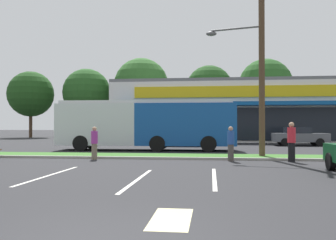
{
  "coord_description": "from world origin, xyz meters",
  "views": [
    {
      "loc": [
        1.53,
        -4.86,
        1.64
      ],
      "look_at": [
        -1.16,
        18.1,
        1.98
      ],
      "focal_mm": 39.4,
      "sensor_mm": 36.0,
      "label": 1
    }
  ],
  "objects_px": {
    "car_2": "(182,137)",
    "pedestrian_by_pole": "(292,142)",
    "pedestrian_mid": "(231,144)",
    "pedestrian_near_bench": "(94,143)",
    "city_bus": "(146,124)",
    "car_1": "(299,136)",
    "utility_pole": "(259,60)"
  },
  "relations": [
    {
      "from": "pedestrian_mid",
      "to": "utility_pole",
      "type": "bearing_deg",
      "value": 115.92
    },
    {
      "from": "car_2",
      "to": "pedestrian_near_bench",
      "type": "xyz_separation_m",
      "value": [
        -3.27,
        -11.97,
        0.04
      ]
    },
    {
      "from": "pedestrian_by_pole",
      "to": "pedestrian_mid",
      "type": "distance_m",
      "value": 2.69
    },
    {
      "from": "car_2",
      "to": "pedestrian_by_pole",
      "type": "bearing_deg",
      "value": 115.99
    },
    {
      "from": "pedestrian_mid",
      "to": "car_2",
      "type": "bearing_deg",
      "value": 170.15
    },
    {
      "from": "utility_pole",
      "to": "pedestrian_near_bench",
      "type": "relative_size",
      "value": 5.84
    },
    {
      "from": "car_1",
      "to": "pedestrian_near_bench",
      "type": "bearing_deg",
      "value": -133.12
    },
    {
      "from": "city_bus",
      "to": "car_2",
      "type": "xyz_separation_m",
      "value": [
        1.92,
        5.23,
        -1.01
      ]
    },
    {
      "from": "pedestrian_by_pole",
      "to": "pedestrian_near_bench",
      "type": "bearing_deg",
      "value": -16.0
    },
    {
      "from": "utility_pole",
      "to": "pedestrian_by_pole",
      "type": "bearing_deg",
      "value": -57.34
    },
    {
      "from": "pedestrian_by_pole",
      "to": "utility_pole",
      "type": "bearing_deg",
      "value": -72.32
    },
    {
      "from": "pedestrian_by_pole",
      "to": "pedestrian_mid",
      "type": "xyz_separation_m",
      "value": [
        -2.69,
        0.05,
        -0.1
      ]
    },
    {
      "from": "car_1",
      "to": "pedestrian_mid",
      "type": "distance_m",
      "value": 14.98
    },
    {
      "from": "car_2",
      "to": "pedestrian_mid",
      "type": "bearing_deg",
      "value": 104.94
    },
    {
      "from": "city_bus",
      "to": "car_1",
      "type": "height_order",
      "value": "city_bus"
    },
    {
      "from": "car_1",
      "to": "pedestrian_mid",
      "type": "xyz_separation_m",
      "value": [
        -6.18,
        -13.65,
        0.03
      ]
    },
    {
      "from": "car_1",
      "to": "car_2",
      "type": "distance_m",
      "value": 9.53
    },
    {
      "from": "city_bus",
      "to": "pedestrian_near_bench",
      "type": "relative_size",
      "value": 7.4
    },
    {
      "from": "utility_pole",
      "to": "car_2",
      "type": "relative_size",
      "value": 2.01
    },
    {
      "from": "city_bus",
      "to": "pedestrian_mid",
      "type": "height_order",
      "value": "city_bus"
    },
    {
      "from": "utility_pole",
      "to": "car_2",
      "type": "bearing_deg",
      "value": 114.68
    },
    {
      "from": "car_2",
      "to": "pedestrian_mid",
      "type": "height_order",
      "value": "pedestrian_mid"
    },
    {
      "from": "city_bus",
      "to": "pedestrian_near_bench",
      "type": "height_order",
      "value": "city_bus"
    },
    {
      "from": "car_1",
      "to": "pedestrian_near_bench",
      "type": "xyz_separation_m",
      "value": [
        -12.67,
        -13.53,
        0.02
      ]
    },
    {
      "from": "car_2",
      "to": "car_1",
      "type": "bearing_deg",
      "value": -170.6
    },
    {
      "from": "utility_pole",
      "to": "pedestrian_mid",
      "type": "relative_size",
      "value": 5.79
    },
    {
      "from": "car_1",
      "to": "pedestrian_mid",
      "type": "relative_size",
      "value": 2.68
    },
    {
      "from": "pedestrian_near_bench",
      "to": "car_1",
      "type": "bearing_deg",
      "value": 88.05
    },
    {
      "from": "city_bus",
      "to": "car_1",
      "type": "xyz_separation_m",
      "value": [
        11.32,
        6.79,
        -1.0
      ]
    },
    {
      "from": "pedestrian_by_pole",
      "to": "city_bus",
      "type": "bearing_deg",
      "value": -56.37
    },
    {
      "from": "car_1",
      "to": "pedestrian_by_pole",
      "type": "bearing_deg",
      "value": -104.27
    },
    {
      "from": "car_1",
      "to": "pedestrian_mid",
      "type": "bearing_deg",
      "value": -114.35
    }
  ]
}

